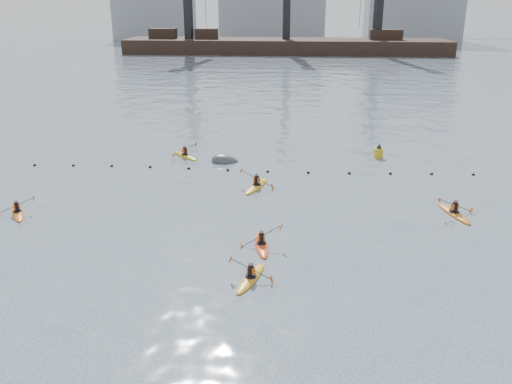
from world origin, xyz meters
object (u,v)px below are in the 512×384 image
at_px(mooring_buoy, 225,162).
at_px(nav_buoy, 379,153).
at_px(kayaker_1, 251,277).
at_px(kayaker_4, 454,213).
at_px(kayaker_5, 185,155).
at_px(kayaker_0, 261,244).
at_px(kayaker_2, 18,212).
at_px(kayaker_3, 257,186).

bearing_deg(mooring_buoy, nav_buoy, 10.13).
height_order(kayaker_1, kayaker_4, kayaker_4).
height_order(kayaker_4, kayaker_5, kayaker_4).
xyz_separation_m(kayaker_0, nav_buoy, (8.31, 17.15, 0.29)).
bearing_deg(kayaker_2, kayaker_1, -55.92).
height_order(kayaker_2, kayaker_5, kayaker_5).
xyz_separation_m(kayaker_4, mooring_buoy, (-15.08, 9.76, -0.11)).
bearing_deg(nav_buoy, mooring_buoy, -169.87).
bearing_deg(kayaker_3, kayaker_0, -66.75).
height_order(kayaker_2, nav_buoy, nav_buoy).
relative_size(kayaker_3, kayaker_5, 1.22).
distance_m(kayaker_5, nav_buoy, 15.68).
bearing_deg(kayaker_0, kayaker_1, -103.59).
height_order(kayaker_0, kayaker_4, kayaker_4).
bearing_deg(kayaker_1, nav_buoy, 84.03).
bearing_deg(kayaker_3, kayaker_4, -0.84).
relative_size(kayaker_0, kayaker_3, 0.91).
relative_size(kayaker_0, kayaker_2, 1.09).
relative_size(kayaker_0, mooring_buoy, 1.49).
relative_size(kayaker_4, nav_buoy, 2.73).
bearing_deg(nav_buoy, kayaker_1, -112.39).
bearing_deg(kayaker_0, nav_buoy, 54.35).
xyz_separation_m(kayaker_5, nav_buoy, (15.65, 1.01, 0.28)).
height_order(kayaker_1, nav_buoy, nav_buoy).
bearing_deg(kayaker_0, kayaker_2, 157.83).
distance_m(kayaker_2, kayaker_3, 15.15).
height_order(kayaker_0, mooring_buoy, kayaker_0).
bearing_deg(kayaker_2, mooring_buoy, 15.85).
bearing_deg(kayaker_4, kayaker_3, -34.21).
xyz_separation_m(kayaker_5, mooring_buoy, (3.47, -1.16, -0.11)).
relative_size(kayaker_3, nav_buoy, 2.82).
bearing_deg(kayaker_1, kayaker_3, 109.66).
bearing_deg(kayaker_5, kayaker_4, -73.56).
xyz_separation_m(kayaker_4, kayaker_5, (-18.55, 10.92, -0.00)).
relative_size(kayaker_0, kayaker_5, 1.10).
bearing_deg(kayaker_0, kayaker_3, 86.14).
distance_m(kayaker_1, kayaker_4, 14.43).
bearing_deg(kayaker_2, kayaker_0, -43.24).
bearing_deg(mooring_buoy, kayaker_1, -78.90).
distance_m(kayaker_2, mooring_buoy, 16.08).
xyz_separation_m(kayaker_1, mooring_buoy, (-3.64, 18.56, -0.10)).
relative_size(kayaker_5, mooring_buoy, 1.35).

